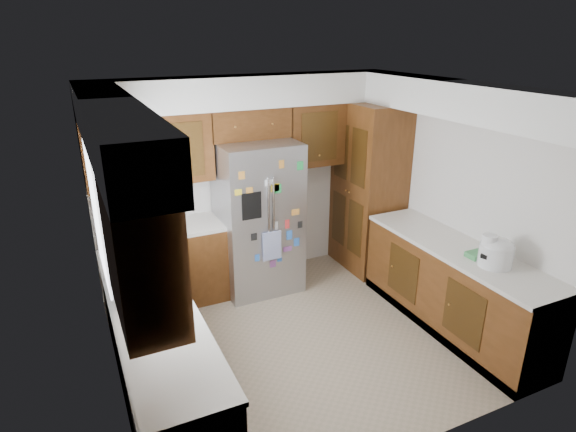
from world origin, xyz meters
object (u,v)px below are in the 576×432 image
object	(u,v)px
pantry	(368,188)
paper_towel	(488,250)
rice_cooker	(496,252)
fridge	(258,217)

from	to	relation	value
pantry	paper_towel	bearing A→B (deg)	-92.01
pantry	rice_cooker	world-z (taller)	pantry
fridge	paper_towel	xyz separation A→B (m)	(1.43, -2.09, 0.17)
pantry	rice_cooker	bearing A→B (deg)	-90.01
pantry	fridge	bearing A→B (deg)	177.94
pantry	rice_cooker	size ratio (longest dim) A/B	6.78
rice_cooker	paper_towel	xyz separation A→B (m)	(-0.07, 0.03, 0.01)
fridge	pantry	bearing A→B (deg)	-2.06
pantry	paper_towel	xyz separation A→B (m)	(-0.07, -2.04, -0.00)
pantry	fridge	world-z (taller)	pantry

